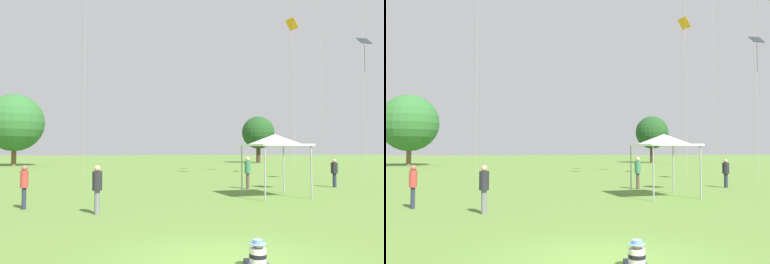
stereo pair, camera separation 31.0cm
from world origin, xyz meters
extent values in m
cube|color=#383D56|center=(0.51, -0.19, 0.05)|extent=(0.41, 0.50, 0.10)
cylinder|color=silver|center=(0.50, -0.27, 0.23)|extent=(0.32, 0.32, 0.27)
cylinder|color=black|center=(0.50, -0.27, 0.23)|extent=(0.34, 0.34, 0.07)
sphere|color=#A37556|center=(0.50, -0.27, 0.45)|extent=(0.19, 0.19, 0.19)
cylinder|color=#6B8ED1|center=(0.50, -0.27, 0.45)|extent=(0.32, 0.32, 0.01)
cylinder|color=#6B8ED1|center=(0.50, -0.27, 0.49)|extent=(0.19, 0.19, 0.08)
cylinder|color=slate|center=(-3.00, 6.15, 0.41)|extent=(0.26, 0.26, 0.82)
cylinder|color=#232328|center=(-3.00, 6.15, 1.14)|extent=(0.47, 0.47, 0.65)
sphere|color=tan|center=(-3.00, 6.15, 1.56)|extent=(0.22, 0.22, 0.22)
cylinder|color=#282D42|center=(-5.77, 7.70, 0.40)|extent=(0.17, 0.17, 0.80)
cylinder|color=#B23833|center=(-5.77, 7.70, 1.12)|extent=(0.31, 0.31, 0.63)
sphere|color=brown|center=(-5.77, 7.70, 1.52)|extent=(0.22, 0.22, 0.22)
cylinder|color=brown|center=(4.63, 13.36, 0.44)|extent=(0.26, 0.26, 0.88)
cylinder|color=#387A51|center=(4.63, 13.36, 1.23)|extent=(0.48, 0.48, 0.70)
sphere|color=#DBAD89|center=(4.63, 13.36, 1.68)|extent=(0.24, 0.24, 0.24)
cylinder|color=#282D42|center=(9.98, 13.48, 0.40)|extent=(0.30, 0.30, 0.81)
cylinder|color=#232328|center=(9.98, 13.48, 1.13)|extent=(0.55, 0.55, 0.64)
sphere|color=tan|center=(9.98, 13.48, 1.54)|extent=(0.22, 0.22, 0.22)
cube|color=white|center=(4.82, 9.73, 2.43)|extent=(2.95, 2.95, 0.08)
cone|color=white|center=(4.82, 9.73, 2.70)|extent=(2.80, 2.80, 0.47)
cylinder|color=#99999E|center=(3.49, 10.71, 1.19)|extent=(0.07, 0.07, 2.39)
cylinder|color=#99999E|center=(5.80, 11.06, 1.19)|extent=(0.07, 0.07, 2.39)
cylinder|color=#99999E|center=(3.83, 8.41, 1.19)|extent=(0.07, 0.07, 2.39)
cylinder|color=#99999E|center=(6.14, 8.75, 1.19)|extent=(0.07, 0.07, 2.39)
cylinder|color=#BCB7A8|center=(9.95, 18.67, 8.37)|extent=(0.01, 0.01, 16.74)
cylinder|color=#BCB7A8|center=(-5.57, 23.40, 8.16)|extent=(0.01, 0.01, 16.32)
cylinder|color=#BCB7A8|center=(12.85, 20.18, 10.98)|extent=(0.01, 0.01, 21.95)
cube|color=#1E2328|center=(13.37, 15.36, 9.45)|extent=(0.82, 0.65, 0.55)
cylinder|color=#1E2328|center=(13.37, 15.36, 8.24)|extent=(0.02, 0.02, 1.85)
cylinder|color=#BCB7A8|center=(13.37, 15.36, 4.73)|extent=(0.01, 0.01, 9.44)
cube|color=orange|center=(12.17, 23.97, 13.42)|extent=(0.94, 1.18, 0.86)
cylinder|color=orange|center=(12.17, 23.97, 12.42)|extent=(0.02, 0.02, 1.28)
cylinder|color=#BCB7A8|center=(12.17, 23.97, 6.71)|extent=(0.01, 0.01, 13.41)
cylinder|color=#BCB7A8|center=(15.04, 18.05, 8.12)|extent=(0.01, 0.01, 16.23)
cylinder|color=brown|center=(-17.95, 47.81, 1.90)|extent=(0.65, 0.65, 3.79)
sphere|color=#2D662D|center=(-17.95, 47.81, 5.98)|extent=(7.93, 7.93, 7.93)
cylinder|color=#473323|center=(19.64, 54.72, 1.83)|extent=(0.72, 0.72, 3.65)
sphere|color=#1E471E|center=(19.64, 54.72, 5.18)|extent=(5.57, 5.57, 5.57)
camera|label=1|loc=(-1.82, -7.05, 2.20)|focal=35.00mm
camera|label=2|loc=(-1.52, -7.09, 2.20)|focal=35.00mm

